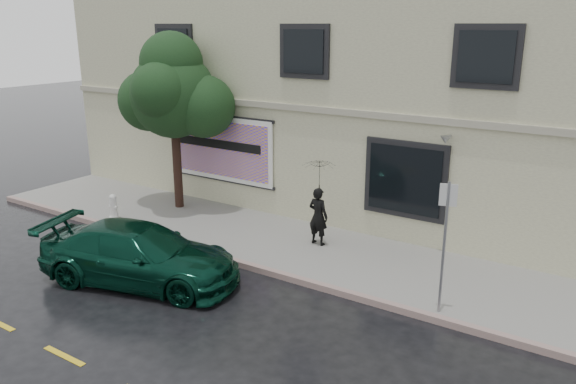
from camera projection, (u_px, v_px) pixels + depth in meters
The scene contains 12 objects.
ground at pixel (193, 286), 13.25m from camera, with size 90.00×90.00×0.00m, color black.
sidewalk at pixel (271, 240), 15.83m from camera, with size 20.00×3.50×0.15m, color gray.
curb at pixel (232, 261), 14.43m from camera, with size 20.00×0.18×0.16m, color slate.
road_marking at pixel (64, 356), 10.44m from camera, with size 19.00×0.12×0.01m, color gold.
building at pixel (365, 97), 19.46m from camera, with size 20.00×8.12×7.00m.
billboard at pixel (219, 148), 18.28m from camera, with size 4.30×0.16×2.20m.
car at pixel (140, 255), 13.27m from camera, with size 2.14×4.83×1.41m, color #072F21.
pedestrian at pixel (318, 216), 15.17m from camera, with size 0.58×0.38×1.60m, color black.
umbrella at pixel (319, 175), 14.84m from camera, with size 0.93×0.93×0.69m, color black.
street_tree at pixel (173, 96), 17.52m from camera, with size 2.70×2.70×5.01m.
fire_hydrant at pixel (114, 207), 17.30m from camera, with size 0.32×0.30×0.79m.
sign_pole at pixel (445, 237), 11.28m from camera, with size 0.34×0.11×2.83m.
Camera 1 is at (8.49, -8.85, 5.93)m, focal length 35.00 mm.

